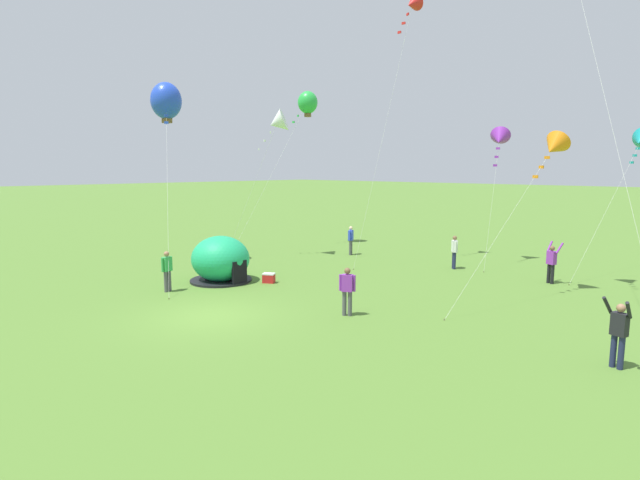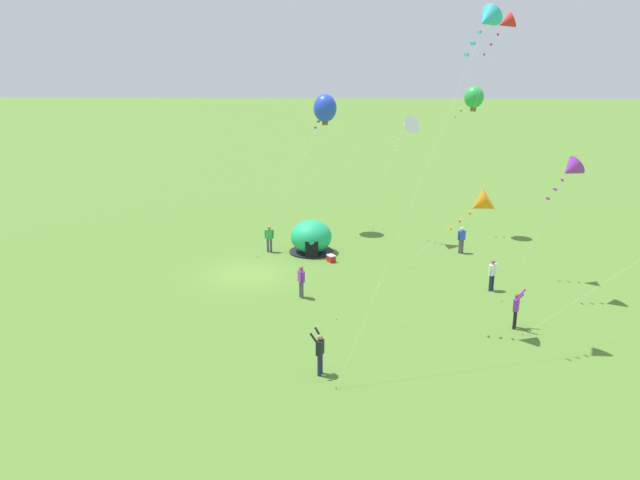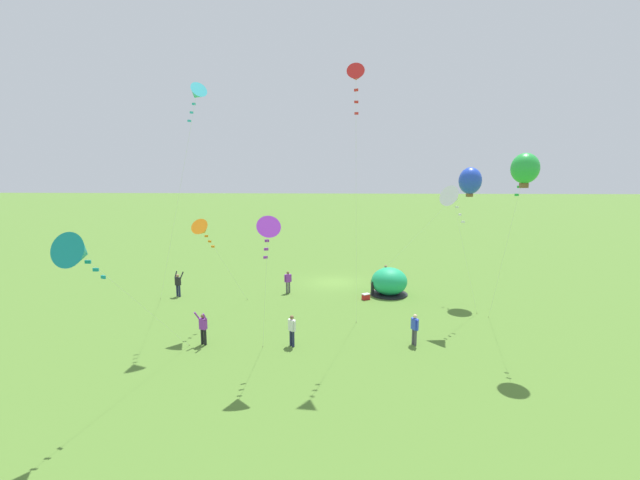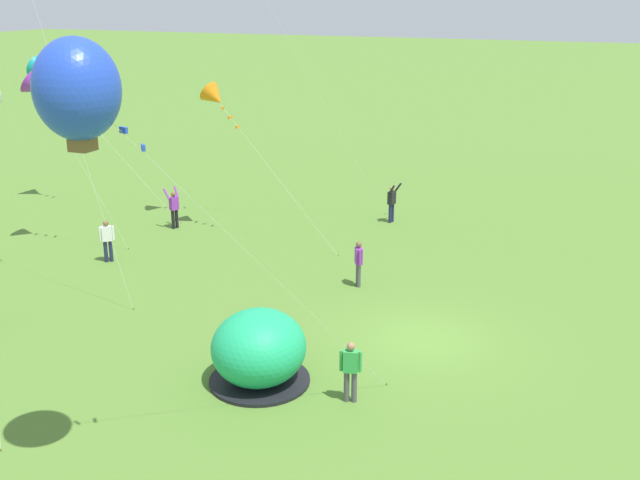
{
  "view_description": "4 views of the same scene",
  "coord_description": "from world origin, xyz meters",
  "px_view_note": "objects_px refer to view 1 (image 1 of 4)",
  "views": [
    {
      "loc": [
        14.54,
        -9.59,
        5.16
      ],
      "look_at": [
        0.83,
        4.74,
        2.3
      ],
      "focal_mm": 28.0,
      "sensor_mm": 36.0,
      "label": 1
    },
    {
      "loc": [
        33.67,
        5.58,
        12.17
      ],
      "look_at": [
        3.64,
        4.37,
        3.2
      ],
      "focal_mm": 35.0,
      "sensor_mm": 36.0,
      "label": 2
    },
    {
      "loc": [
        -0.43,
        35.17,
        9.26
      ],
      "look_at": [
        1.04,
        2.25,
        3.99
      ],
      "focal_mm": 24.0,
      "sensor_mm": 36.0,
      "label": 3
    },
    {
      "loc": [
        -20.67,
        -5.2,
        10.34
      ],
      "look_at": [
        -1.78,
        2.71,
        3.49
      ],
      "focal_mm": 42.0,
      "sensor_mm": 36.0,
      "label": 4
    }
  ],
  "objects_px": {
    "person_arms_raised": "(552,262)",
    "kite_red": "(412,4)",
    "popup_tent": "(221,260)",
    "kite_white": "(277,122)",
    "person_flying_kite": "(619,331)",
    "kite_purple": "(500,139)",
    "kite_orange": "(554,147)",
    "person_far_back": "(167,269)",
    "kite_green": "(308,103)",
    "person_with_toddler": "(347,289)",
    "kite_blue": "(166,101)",
    "person_watching_sky": "(351,239)",
    "person_near_tent": "(454,250)",
    "cooler_box": "(269,278)"
  },
  "relations": [
    {
      "from": "cooler_box",
      "to": "person_with_toddler",
      "type": "xyz_separation_m",
      "value": [
        5.9,
        -1.41,
        0.74
      ]
    },
    {
      "from": "person_with_toddler",
      "to": "person_flying_kite",
      "type": "relative_size",
      "value": 0.91
    },
    {
      "from": "person_near_tent",
      "to": "kite_white",
      "type": "height_order",
      "value": "kite_white"
    },
    {
      "from": "popup_tent",
      "to": "person_with_toddler",
      "type": "xyz_separation_m",
      "value": [
        7.72,
        -0.1,
        -0.03
      ]
    },
    {
      "from": "cooler_box",
      "to": "kite_red",
      "type": "xyz_separation_m",
      "value": [
        1.26,
        9.12,
        13.52
      ]
    },
    {
      "from": "person_with_toddler",
      "to": "person_flying_kite",
      "type": "bearing_deg",
      "value": 9.07
    },
    {
      "from": "kite_orange",
      "to": "kite_white",
      "type": "bearing_deg",
      "value": -172.8
    },
    {
      "from": "kite_green",
      "to": "person_watching_sky",
      "type": "bearing_deg",
      "value": -13.2
    },
    {
      "from": "person_watching_sky",
      "to": "kite_purple",
      "type": "relative_size",
      "value": 0.23
    },
    {
      "from": "person_near_tent",
      "to": "kite_orange",
      "type": "distance_m",
      "value": 7.59
    },
    {
      "from": "person_flying_kite",
      "to": "kite_orange",
      "type": "xyz_separation_m",
      "value": [
        -4.22,
        6.74,
        5.0
      ]
    },
    {
      "from": "popup_tent",
      "to": "kite_white",
      "type": "xyz_separation_m",
      "value": [
        -2.88,
        6.1,
        6.72
      ]
    },
    {
      "from": "person_near_tent",
      "to": "kite_green",
      "type": "xyz_separation_m",
      "value": [
        -11.32,
        0.64,
        8.45
      ]
    },
    {
      "from": "person_arms_raised",
      "to": "popup_tent",
      "type": "bearing_deg",
      "value": -137.95
    },
    {
      "from": "cooler_box",
      "to": "person_arms_raised",
      "type": "xyz_separation_m",
      "value": [
        9.29,
        8.71,
        0.78
      ]
    },
    {
      "from": "kite_green",
      "to": "kite_blue",
      "type": "bearing_deg",
      "value": -92.51
    },
    {
      "from": "person_near_tent",
      "to": "kite_green",
      "type": "distance_m",
      "value": 14.14
    },
    {
      "from": "person_far_back",
      "to": "kite_green",
      "type": "xyz_separation_m",
      "value": [
        -5.0,
        13.34,
        8.45
      ]
    },
    {
      "from": "kite_orange",
      "to": "popup_tent",
      "type": "bearing_deg",
      "value": -145.65
    },
    {
      "from": "person_watching_sky",
      "to": "person_arms_raised",
      "type": "height_order",
      "value": "person_arms_raised"
    },
    {
      "from": "person_far_back",
      "to": "kite_purple",
      "type": "distance_m",
      "value": 18.32
    },
    {
      "from": "person_arms_raised",
      "to": "kite_green",
      "type": "xyz_separation_m",
      "value": [
        -16.12,
        0.62,
        8.42
      ]
    },
    {
      "from": "person_watching_sky",
      "to": "kite_green",
      "type": "relative_size",
      "value": 0.17
    },
    {
      "from": "kite_blue",
      "to": "person_arms_raised",
      "type": "bearing_deg",
      "value": 29.43
    },
    {
      "from": "popup_tent",
      "to": "person_with_toddler",
      "type": "height_order",
      "value": "popup_tent"
    },
    {
      "from": "kite_orange",
      "to": "person_watching_sky",
      "type": "bearing_deg",
      "value": 172.28
    },
    {
      "from": "popup_tent",
      "to": "kite_red",
      "type": "bearing_deg",
      "value": 73.54
    },
    {
      "from": "person_far_back",
      "to": "person_watching_sky",
      "type": "relative_size",
      "value": 1.0
    },
    {
      "from": "popup_tent",
      "to": "person_with_toddler",
      "type": "distance_m",
      "value": 7.72
    },
    {
      "from": "kite_white",
      "to": "person_with_toddler",
      "type": "bearing_deg",
      "value": -30.32
    },
    {
      "from": "person_with_toddler",
      "to": "kite_red",
      "type": "distance_m",
      "value": 17.2
    },
    {
      "from": "person_watching_sky",
      "to": "person_flying_kite",
      "type": "xyz_separation_m",
      "value": [
        16.1,
        -8.35,
        0.03
      ]
    },
    {
      "from": "person_far_back",
      "to": "kite_purple",
      "type": "height_order",
      "value": "kite_purple"
    },
    {
      "from": "person_flying_kite",
      "to": "kite_blue",
      "type": "bearing_deg",
      "value": -178.63
    },
    {
      "from": "person_watching_sky",
      "to": "person_near_tent",
      "type": "relative_size",
      "value": 1.0
    },
    {
      "from": "person_arms_raised",
      "to": "kite_red",
      "type": "height_order",
      "value": "kite_red"
    },
    {
      "from": "kite_red",
      "to": "kite_white",
      "type": "bearing_deg",
      "value": -143.98
    },
    {
      "from": "cooler_box",
      "to": "kite_purple",
      "type": "distance_m",
      "value": 14.53
    },
    {
      "from": "person_near_tent",
      "to": "cooler_box",
      "type": "bearing_deg",
      "value": -117.29
    },
    {
      "from": "kite_red",
      "to": "kite_purple",
      "type": "bearing_deg",
      "value": 36.04
    },
    {
      "from": "person_with_toddler",
      "to": "person_near_tent",
      "type": "xyz_separation_m",
      "value": [
        -1.41,
        10.11,
        0.0
      ]
    },
    {
      "from": "person_flying_kite",
      "to": "kite_red",
      "type": "relative_size",
      "value": 0.13
    },
    {
      "from": "person_flying_kite",
      "to": "kite_purple",
      "type": "xyz_separation_m",
      "value": [
        -8.87,
        12.06,
        5.72
      ]
    },
    {
      "from": "person_watching_sky",
      "to": "kite_blue",
      "type": "xyz_separation_m",
      "value": [
        -5.17,
        -8.86,
        7.66
      ]
    },
    {
      "from": "popup_tent",
      "to": "person_far_back",
      "type": "relative_size",
      "value": 1.63
    },
    {
      "from": "person_watching_sky",
      "to": "person_near_tent",
      "type": "height_order",
      "value": "same"
    },
    {
      "from": "person_arms_raised",
      "to": "kite_blue",
      "type": "xyz_separation_m",
      "value": [
        -16.56,
        -9.34,
        7.63
      ]
    },
    {
      "from": "popup_tent",
      "to": "person_near_tent",
      "type": "bearing_deg",
      "value": 57.75
    },
    {
      "from": "person_watching_sky",
      "to": "kite_purple",
      "type": "height_order",
      "value": "kite_purple"
    },
    {
      "from": "person_near_tent",
      "to": "kite_orange",
      "type": "relative_size",
      "value": 0.25
    }
  ]
}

